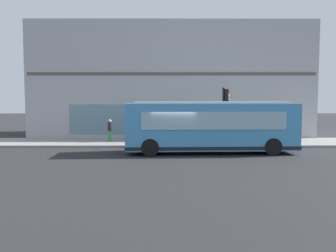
# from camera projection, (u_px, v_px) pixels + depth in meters

# --- Properties ---
(ground) EXTENTS (120.00, 120.00, 0.00)m
(ground) POSITION_uv_depth(u_px,v_px,m) (173.00, 154.00, 20.94)
(ground) COLOR #262628
(sidewalk_curb) EXTENTS (4.67, 40.00, 0.15)m
(sidewalk_curb) POSITION_uv_depth(u_px,v_px,m) (172.00, 142.00, 25.86)
(sidewalk_curb) COLOR gray
(sidewalk_curb) RESTS_ON ground
(building_corner) EXTENTS (8.26, 23.07, 9.44)m
(building_corner) POSITION_uv_depth(u_px,v_px,m) (171.00, 82.00, 31.93)
(building_corner) COLOR #A8A8AD
(building_corner) RESTS_ON ground
(city_bus_nearside) EXTENTS (2.95, 10.14, 3.07)m
(city_bus_nearside) POSITION_uv_depth(u_px,v_px,m) (210.00, 127.00, 21.18)
(city_bus_nearside) COLOR #3F8CC6
(city_bus_nearside) RESTS_ON ground
(traffic_light_near_corner) EXTENTS (0.32, 0.49, 3.83)m
(traffic_light_near_corner) POSITION_uv_depth(u_px,v_px,m) (225.00, 105.00, 23.71)
(traffic_light_near_corner) COLOR black
(traffic_light_near_corner) RESTS_ON sidewalk_curb
(fire_hydrant) EXTENTS (0.35, 0.35, 0.74)m
(fire_hydrant) POSITION_uv_depth(u_px,v_px,m) (211.00, 137.00, 25.28)
(fire_hydrant) COLOR red
(fire_hydrant) RESTS_ON sidewalk_curb
(pedestrian_near_building_entrance) EXTENTS (0.32, 0.32, 1.71)m
(pedestrian_near_building_entrance) POSITION_uv_depth(u_px,v_px,m) (189.00, 128.00, 25.87)
(pedestrian_near_building_entrance) COLOR black
(pedestrian_near_building_entrance) RESTS_ON sidewalk_curb
(pedestrian_walking_along_curb) EXTENTS (0.32, 0.32, 1.60)m
(pedestrian_walking_along_curb) POSITION_uv_depth(u_px,v_px,m) (110.00, 129.00, 25.66)
(pedestrian_walking_along_curb) COLOR #3F8C4C
(pedestrian_walking_along_curb) RESTS_ON sidewalk_curb
(pedestrian_by_light_pole) EXTENTS (0.32, 0.32, 1.70)m
(pedestrian_by_light_pole) POSITION_uv_depth(u_px,v_px,m) (299.00, 129.00, 24.95)
(pedestrian_by_light_pole) COLOR gold
(pedestrian_by_light_pole) RESTS_ON sidewalk_curb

